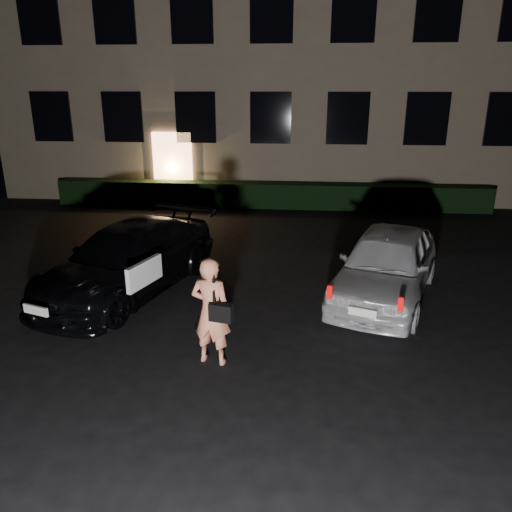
{
  "coord_description": "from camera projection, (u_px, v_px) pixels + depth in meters",
  "views": [
    {
      "loc": [
        1.16,
        -6.65,
        4.12
      ],
      "look_at": [
        0.34,
        2.0,
        1.11
      ],
      "focal_mm": 35.0,
      "sensor_mm": 36.0,
      "label": 1
    }
  ],
  "objects": [
    {
      "name": "ground",
      "position": [
        222.0,
        365.0,
        7.7
      ],
      "size": [
        80.0,
        80.0,
        0.0
      ],
      "primitive_type": "plane",
      "color": "black",
      "rests_on": "ground"
    },
    {
      "name": "building",
      "position": [
        278.0,
        34.0,
        19.84
      ],
      "size": [
        20.0,
        8.11,
        12.0
      ],
      "color": "#706250",
      "rests_on": "ground"
    },
    {
      "name": "hedge",
      "position": [
        269.0,
        195.0,
        17.44
      ],
      "size": [
        15.0,
        0.7,
        0.85
      ],
      "primitive_type": "cube",
      "color": "black",
      "rests_on": "ground"
    },
    {
      "name": "sedan",
      "position": [
        129.0,
        259.0,
        10.27
      ],
      "size": [
        3.32,
        5.11,
        1.38
      ],
      "rotation": [
        0.0,
        0.0,
        -0.32
      ],
      "color": "black",
      "rests_on": "ground"
    },
    {
      "name": "hatch",
      "position": [
        387.0,
        264.0,
        9.94
      ],
      "size": [
        2.94,
        4.47,
        1.41
      ],
      "rotation": [
        0.0,
        0.0,
        -0.33
      ],
      "color": "silver",
      "rests_on": "ground"
    },
    {
      "name": "man",
      "position": [
        211.0,
        311.0,
        7.53
      ],
      "size": [
        0.72,
        0.54,
        1.73
      ],
      "rotation": [
        0.0,
        0.0,
        2.93
      ],
      "color": "#D67C5B",
      "rests_on": "ground"
    }
  ]
}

